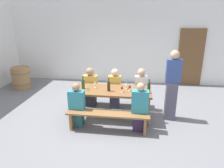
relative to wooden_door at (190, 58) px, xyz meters
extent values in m
plane|color=slate|center=(-2.53, -2.98, -1.05)|extent=(24.00, 24.00, 0.00)
cube|color=white|center=(-2.53, 0.14, 0.55)|extent=(14.00, 0.20, 3.20)
cube|color=brown|center=(0.00, 0.00, 0.00)|extent=(0.90, 0.06, 2.10)
cube|color=brown|center=(-2.53, -2.98, -0.33)|extent=(1.99, 0.85, 0.05)
cylinder|color=brown|center=(-3.44, -3.35, -0.70)|extent=(0.07, 0.07, 0.70)
cylinder|color=brown|center=(-1.61, -3.35, -0.70)|extent=(0.07, 0.07, 0.70)
cylinder|color=brown|center=(-3.44, -2.61, -0.70)|extent=(0.07, 0.07, 0.70)
cylinder|color=brown|center=(-1.61, -2.61, -0.70)|extent=(0.07, 0.07, 0.70)
cube|color=olive|center=(-2.53, -3.71, -0.62)|extent=(1.89, 0.30, 0.04)
cube|color=olive|center=(-3.37, -3.71, -0.84)|extent=(0.06, 0.24, 0.41)
cube|color=olive|center=(-1.68, -3.71, -0.84)|extent=(0.06, 0.24, 0.41)
cube|color=olive|center=(-2.53, -2.25, -0.62)|extent=(1.89, 0.30, 0.04)
cube|color=olive|center=(-3.37, -2.25, -0.84)|extent=(0.06, 0.24, 0.41)
cube|color=olive|center=(-1.68, -2.25, -0.84)|extent=(0.06, 0.24, 0.41)
cylinder|color=#143319|center=(-1.62, -3.10, -0.18)|extent=(0.07, 0.07, 0.24)
cylinder|color=#143319|center=(-1.62, -3.10, -0.01)|extent=(0.03, 0.03, 0.10)
cylinder|color=black|center=(-1.62, -3.10, 0.04)|extent=(0.03, 0.03, 0.01)
cylinder|color=#234C2D|center=(-3.26, -3.02, -0.18)|extent=(0.08, 0.08, 0.24)
cylinder|color=#234C2D|center=(-3.26, -3.02, -0.02)|extent=(0.03, 0.03, 0.08)
cylinder|color=black|center=(-3.26, -3.02, 0.02)|extent=(0.03, 0.03, 0.01)
cylinder|color=#332814|center=(-2.59, -3.09, -0.18)|extent=(0.08, 0.08, 0.24)
cylinder|color=#332814|center=(-2.59, -3.09, -0.02)|extent=(0.03, 0.03, 0.08)
cylinder|color=black|center=(-2.59, -3.09, 0.02)|extent=(0.03, 0.03, 0.01)
cylinder|color=silver|center=(-2.98, -2.90, -0.30)|extent=(0.06, 0.06, 0.01)
cylinder|color=silver|center=(-2.98, -2.90, -0.25)|extent=(0.01, 0.01, 0.09)
cone|color=beige|center=(-2.98, -2.90, -0.16)|extent=(0.07, 0.07, 0.09)
cylinder|color=silver|center=(-2.17, -2.85, -0.30)|extent=(0.06, 0.06, 0.01)
cylinder|color=silver|center=(-2.17, -2.85, -0.25)|extent=(0.01, 0.01, 0.08)
cone|color=beige|center=(-2.17, -2.85, -0.17)|extent=(0.07, 0.07, 0.09)
cylinder|color=silver|center=(-3.16, -3.09, -0.30)|extent=(0.06, 0.06, 0.01)
cylinder|color=silver|center=(-3.16, -3.09, -0.26)|extent=(0.01, 0.01, 0.07)
cone|color=beige|center=(-3.16, -3.09, -0.18)|extent=(0.06, 0.06, 0.07)
cylinder|color=silver|center=(-2.26, -3.14, -0.30)|extent=(0.06, 0.06, 0.01)
cylinder|color=silver|center=(-2.26, -3.14, -0.25)|extent=(0.01, 0.01, 0.08)
cone|color=maroon|center=(-2.26, -3.14, -0.17)|extent=(0.06, 0.06, 0.09)
cylinder|color=silver|center=(-2.08, -3.00, -0.30)|extent=(0.06, 0.06, 0.01)
cylinder|color=silver|center=(-2.08, -3.00, -0.26)|extent=(0.01, 0.01, 0.08)
cone|color=maroon|center=(-2.08, -3.00, -0.18)|extent=(0.08, 0.08, 0.08)
cube|color=#26595C|center=(-3.28, -3.56, -0.83)|extent=(0.27, 0.24, 0.45)
cube|color=teal|center=(-3.28, -3.56, -0.38)|extent=(0.36, 0.20, 0.44)
sphere|color=#A87A5B|center=(-3.28, -3.56, -0.07)|extent=(0.18, 0.18, 0.18)
cube|color=#37274B|center=(-1.81, -3.56, -0.83)|extent=(0.29, 0.24, 0.45)
cube|color=teal|center=(-1.81, -3.56, -0.34)|extent=(0.38, 0.20, 0.52)
sphere|color=tan|center=(-1.81, -3.56, 0.01)|extent=(0.18, 0.18, 0.18)
cube|color=#2C2D34|center=(-3.23, -2.40, -0.83)|extent=(0.30, 0.24, 0.45)
cube|color=gold|center=(-3.23, -2.40, -0.36)|extent=(0.40, 0.20, 0.48)
sphere|color=#A87A5B|center=(-3.23, -2.40, -0.01)|extent=(0.22, 0.22, 0.22)
cube|color=#494967|center=(-2.52, -2.40, -0.83)|extent=(0.26, 0.24, 0.45)
cube|color=gold|center=(-2.52, -2.40, -0.35)|extent=(0.35, 0.20, 0.50)
sphere|color=beige|center=(-2.52, -2.40, 0.00)|extent=(0.20, 0.20, 0.20)
cube|color=#2B535E|center=(-1.80, -2.40, -0.83)|extent=(0.25, 0.24, 0.45)
cube|color=silver|center=(-1.80, -2.40, -0.34)|extent=(0.34, 0.20, 0.52)
sphere|color=tan|center=(-1.80, -2.40, 0.02)|extent=(0.22, 0.22, 0.22)
cube|color=#565266|center=(-1.04, -2.88, -0.56)|extent=(0.26, 0.24, 0.98)
cube|color=#384C8C|center=(-1.04, -2.88, 0.22)|extent=(0.35, 0.20, 0.57)
sphere|color=tan|center=(-1.04, -2.88, 0.61)|extent=(0.22, 0.22, 0.22)
cylinder|color=#9E7247|center=(-6.09, -1.23, -0.66)|extent=(0.63, 0.63, 0.79)
torus|color=#4C4C51|center=(-6.09, -1.23, -0.46)|extent=(0.66, 0.66, 0.02)
torus|color=#4C4C51|center=(-6.09, -1.23, -0.85)|extent=(0.66, 0.66, 0.02)
camera|label=1|loc=(-1.87, -7.80, 1.49)|focal=32.75mm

